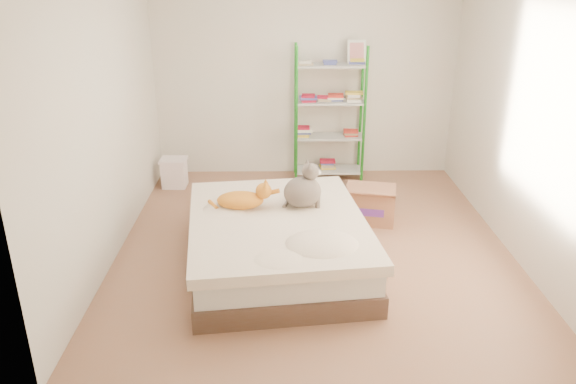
{
  "coord_description": "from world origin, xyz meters",
  "views": [
    {
      "loc": [
        -0.33,
        -5.0,
        2.6
      ],
      "look_at": [
        -0.25,
        -0.16,
        0.62
      ],
      "focal_mm": 35.0,
      "sensor_mm": 36.0,
      "label": 1
    }
  ],
  "objects_px": {
    "bed": "(278,243)",
    "cardboard_box": "(370,204)",
    "shelf_unit": "(330,109)",
    "orange_cat": "(240,198)",
    "white_bin": "(174,172)",
    "grey_cat": "(303,185)"
  },
  "relations": [
    {
      "from": "cardboard_box",
      "to": "white_bin",
      "type": "distance_m",
      "value": 2.51
    },
    {
      "from": "orange_cat",
      "to": "grey_cat",
      "type": "height_order",
      "value": "grey_cat"
    },
    {
      "from": "orange_cat",
      "to": "bed",
      "type": "bearing_deg",
      "value": -32.88
    },
    {
      "from": "orange_cat",
      "to": "cardboard_box",
      "type": "relative_size",
      "value": 0.85
    },
    {
      "from": "grey_cat",
      "to": "cardboard_box",
      "type": "height_order",
      "value": "grey_cat"
    },
    {
      "from": "cardboard_box",
      "to": "orange_cat",
      "type": "bearing_deg",
      "value": -137.65
    },
    {
      "from": "grey_cat",
      "to": "shelf_unit",
      "type": "xyz_separation_m",
      "value": [
        0.43,
        2.09,
        0.2
      ]
    },
    {
      "from": "grey_cat",
      "to": "bed",
      "type": "bearing_deg",
      "value": 125.7
    },
    {
      "from": "cardboard_box",
      "to": "white_bin",
      "type": "height_order",
      "value": "cardboard_box"
    },
    {
      "from": "shelf_unit",
      "to": "bed",
      "type": "bearing_deg",
      "value": -105.78
    },
    {
      "from": "bed",
      "to": "shelf_unit",
      "type": "relative_size",
      "value": 1.21
    },
    {
      "from": "grey_cat",
      "to": "white_bin",
      "type": "xyz_separation_m",
      "value": [
        -1.52,
        1.78,
        -0.52
      ]
    },
    {
      "from": "shelf_unit",
      "to": "cardboard_box",
      "type": "height_order",
      "value": "shelf_unit"
    },
    {
      "from": "shelf_unit",
      "to": "white_bin",
      "type": "bearing_deg",
      "value": -171.03
    },
    {
      "from": "white_bin",
      "to": "grey_cat",
      "type": "bearing_deg",
      "value": -49.53
    },
    {
      "from": "shelf_unit",
      "to": "white_bin",
      "type": "relative_size",
      "value": 4.79
    },
    {
      "from": "bed",
      "to": "orange_cat",
      "type": "distance_m",
      "value": 0.54
    },
    {
      "from": "bed",
      "to": "cardboard_box",
      "type": "distance_m",
      "value": 1.42
    },
    {
      "from": "orange_cat",
      "to": "grey_cat",
      "type": "relative_size",
      "value": 1.19
    },
    {
      "from": "orange_cat",
      "to": "white_bin",
      "type": "relative_size",
      "value": 1.41
    },
    {
      "from": "bed",
      "to": "grey_cat",
      "type": "distance_m",
      "value": 0.57
    },
    {
      "from": "bed",
      "to": "grey_cat",
      "type": "bearing_deg",
      "value": 40.01
    }
  ]
}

